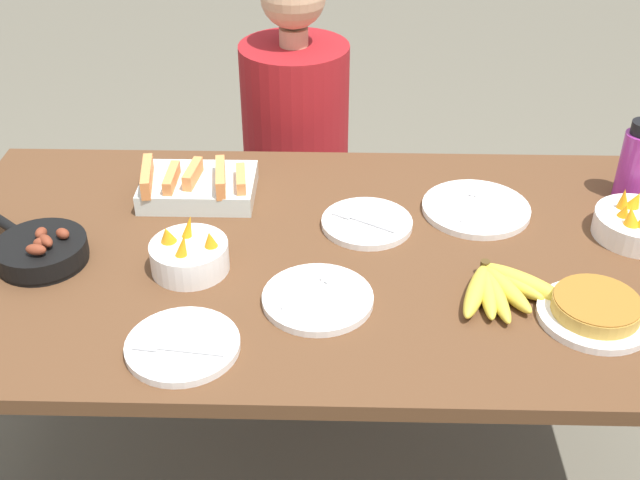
{
  "coord_description": "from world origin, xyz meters",
  "views": [
    {
      "loc": [
        0.04,
        -1.48,
        1.73
      ],
      "look_at": [
        0.0,
        0.0,
        0.74
      ],
      "focal_mm": 45.0,
      "sensor_mm": 36.0,
      "label": 1
    }
  ],
  "objects_px": {
    "water_bottle": "(637,163)",
    "empty_plate_far_left": "(367,223)",
    "empty_plate_near_front": "(320,299)",
    "person_figure": "(296,183)",
    "empty_plate_far_right": "(476,209)",
    "skillet": "(40,250)",
    "fruit_bowl_mango": "(638,223)",
    "empty_plate_mid_edge": "(183,346)",
    "frittata_plate_center": "(595,310)",
    "melon_tray": "(197,186)",
    "fruit_bowl_citrus": "(189,255)",
    "banana_bunch": "(501,288)"
  },
  "relations": [
    {
      "from": "skillet",
      "to": "fruit_bowl_mango",
      "type": "xyz_separation_m",
      "value": [
        1.34,
        0.13,
        0.01
      ]
    },
    {
      "from": "fruit_bowl_mango",
      "to": "frittata_plate_center",
      "type": "bearing_deg",
      "value": -119.64
    },
    {
      "from": "water_bottle",
      "to": "empty_plate_far_left",
      "type": "bearing_deg",
      "value": -167.02
    },
    {
      "from": "empty_plate_mid_edge",
      "to": "water_bottle",
      "type": "distance_m",
      "value": 1.18
    },
    {
      "from": "empty_plate_near_front",
      "to": "person_figure",
      "type": "bearing_deg",
      "value": 96.1
    },
    {
      "from": "empty_plate_near_front",
      "to": "empty_plate_far_left",
      "type": "relative_size",
      "value": 1.07
    },
    {
      "from": "skillet",
      "to": "empty_plate_mid_edge",
      "type": "bearing_deg",
      "value": -178.72
    },
    {
      "from": "empty_plate_far_left",
      "to": "empty_plate_mid_edge",
      "type": "xyz_separation_m",
      "value": [
        -0.36,
        -0.44,
        0.0
      ]
    },
    {
      "from": "empty_plate_near_front",
      "to": "empty_plate_far_right",
      "type": "bearing_deg",
      "value": 44.54
    },
    {
      "from": "skillet",
      "to": "empty_plate_near_front",
      "type": "distance_m",
      "value": 0.63
    },
    {
      "from": "banana_bunch",
      "to": "skillet",
      "type": "bearing_deg",
      "value": 174.3
    },
    {
      "from": "empty_plate_near_front",
      "to": "water_bottle",
      "type": "height_order",
      "value": "water_bottle"
    },
    {
      "from": "empty_plate_far_left",
      "to": "empty_plate_mid_edge",
      "type": "distance_m",
      "value": 0.57
    },
    {
      "from": "empty_plate_near_front",
      "to": "empty_plate_far_left",
      "type": "height_order",
      "value": "same"
    },
    {
      "from": "skillet",
      "to": "water_bottle",
      "type": "relative_size",
      "value": 1.5
    },
    {
      "from": "skillet",
      "to": "empty_plate_near_front",
      "type": "xyz_separation_m",
      "value": [
        0.61,
        -0.13,
        -0.02
      ]
    },
    {
      "from": "frittata_plate_center",
      "to": "water_bottle",
      "type": "relative_size",
      "value": 1.11
    },
    {
      "from": "empty_plate_far_left",
      "to": "person_figure",
      "type": "height_order",
      "value": "person_figure"
    },
    {
      "from": "melon_tray",
      "to": "empty_plate_far_right",
      "type": "xyz_separation_m",
      "value": [
        0.68,
        -0.05,
        -0.02
      ]
    },
    {
      "from": "banana_bunch",
      "to": "water_bottle",
      "type": "bearing_deg",
      "value": 46.75
    },
    {
      "from": "melon_tray",
      "to": "person_figure",
      "type": "distance_m",
      "value": 0.59
    },
    {
      "from": "water_bottle",
      "to": "person_figure",
      "type": "height_order",
      "value": "person_figure"
    },
    {
      "from": "frittata_plate_center",
      "to": "water_bottle",
      "type": "xyz_separation_m",
      "value": [
        0.21,
        0.48,
        0.07
      ]
    },
    {
      "from": "empty_plate_far_left",
      "to": "fruit_bowl_citrus",
      "type": "height_order",
      "value": "fruit_bowl_citrus"
    },
    {
      "from": "skillet",
      "to": "empty_plate_far_right",
      "type": "relative_size",
      "value": 1.18
    },
    {
      "from": "empty_plate_far_right",
      "to": "person_figure",
      "type": "xyz_separation_m",
      "value": [
        -0.46,
        0.54,
        -0.24
      ]
    },
    {
      "from": "fruit_bowl_mango",
      "to": "water_bottle",
      "type": "height_order",
      "value": "water_bottle"
    },
    {
      "from": "skillet",
      "to": "empty_plate_far_left",
      "type": "bearing_deg",
      "value": -127.94
    },
    {
      "from": "fruit_bowl_mango",
      "to": "fruit_bowl_citrus",
      "type": "relative_size",
      "value": 1.18
    },
    {
      "from": "frittata_plate_center",
      "to": "empty_plate_mid_edge",
      "type": "relative_size",
      "value": 1.04
    },
    {
      "from": "empty_plate_near_front",
      "to": "empty_plate_mid_edge",
      "type": "bearing_deg",
      "value": -149.37
    },
    {
      "from": "empty_plate_far_left",
      "to": "fruit_bowl_mango",
      "type": "height_order",
      "value": "fruit_bowl_mango"
    },
    {
      "from": "empty_plate_near_front",
      "to": "empty_plate_far_right",
      "type": "distance_m",
      "value": 0.52
    },
    {
      "from": "empty_plate_far_right",
      "to": "fruit_bowl_mango",
      "type": "bearing_deg",
      "value": -15.37
    },
    {
      "from": "melon_tray",
      "to": "frittata_plate_center",
      "type": "distance_m",
      "value": 0.97
    },
    {
      "from": "empty_plate_far_right",
      "to": "empty_plate_mid_edge",
      "type": "distance_m",
      "value": 0.81
    },
    {
      "from": "empty_plate_far_left",
      "to": "fruit_bowl_mango",
      "type": "xyz_separation_m",
      "value": [
        0.62,
        -0.03,
        0.03
      ]
    },
    {
      "from": "empty_plate_far_right",
      "to": "water_bottle",
      "type": "relative_size",
      "value": 1.27
    },
    {
      "from": "frittata_plate_center",
      "to": "empty_plate_far_right",
      "type": "relative_size",
      "value": 0.87
    },
    {
      "from": "melon_tray",
      "to": "person_figure",
      "type": "xyz_separation_m",
      "value": [
        0.22,
        0.48,
        -0.26
      ]
    },
    {
      "from": "skillet",
      "to": "fruit_bowl_mango",
      "type": "distance_m",
      "value": 1.34
    },
    {
      "from": "fruit_bowl_citrus",
      "to": "water_bottle",
      "type": "relative_size",
      "value": 0.83
    },
    {
      "from": "empty_plate_far_left",
      "to": "empty_plate_mid_edge",
      "type": "bearing_deg",
      "value": -129.11
    },
    {
      "from": "empty_plate_far_right",
      "to": "person_figure",
      "type": "distance_m",
      "value": 0.75
    },
    {
      "from": "empty_plate_mid_edge",
      "to": "fruit_bowl_mango",
      "type": "height_order",
      "value": "fruit_bowl_mango"
    },
    {
      "from": "water_bottle",
      "to": "empty_plate_mid_edge",
      "type": "bearing_deg",
      "value": -149.68
    },
    {
      "from": "frittata_plate_center",
      "to": "fruit_bowl_mango",
      "type": "bearing_deg",
      "value": 60.36
    },
    {
      "from": "fruit_bowl_mango",
      "to": "person_figure",
      "type": "bearing_deg",
      "value": 142.24
    },
    {
      "from": "empty_plate_far_right",
      "to": "empty_plate_mid_edge",
      "type": "xyz_separation_m",
      "value": [
        -0.62,
        -0.51,
        0.0
      ]
    },
    {
      "from": "melon_tray",
      "to": "frittata_plate_center",
      "type": "height_order",
      "value": "melon_tray"
    }
  ]
}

